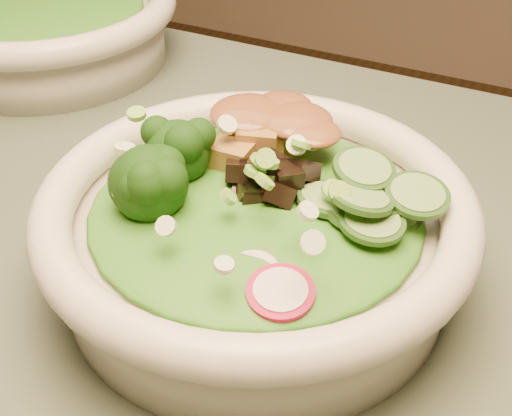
% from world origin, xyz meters
% --- Properties ---
extents(dining_table, '(1.20, 0.80, 0.75)m').
position_xyz_m(dining_table, '(0.00, 0.00, 0.64)').
color(dining_table, black).
rests_on(dining_table, ground).
extents(salad_bowl, '(0.30, 0.30, 0.08)m').
position_xyz_m(salad_bowl, '(0.12, 0.03, 0.79)').
color(salad_bowl, silver).
rests_on(salad_bowl, dining_table).
extents(side_bowl, '(0.29, 0.29, 0.08)m').
position_xyz_m(side_bowl, '(-0.25, 0.26, 0.79)').
color(side_bowl, silver).
rests_on(side_bowl, dining_table).
extents(lettuce_bed, '(0.22, 0.22, 0.03)m').
position_xyz_m(lettuce_bed, '(0.12, 0.03, 0.82)').
color(lettuce_bed, '#196415').
rests_on(lettuce_bed, salad_bowl).
extents(side_lettuce, '(0.19, 0.19, 0.02)m').
position_xyz_m(side_lettuce, '(-0.25, 0.26, 0.81)').
color(side_lettuce, '#196415').
rests_on(side_lettuce, side_bowl).
extents(broccoli_florets, '(0.10, 0.10, 0.05)m').
position_xyz_m(broccoli_florets, '(0.06, 0.01, 0.83)').
color(broccoli_florets, black).
rests_on(broccoli_florets, salad_bowl).
extents(radish_slices, '(0.13, 0.07, 0.02)m').
position_xyz_m(radish_slices, '(0.15, -0.03, 0.82)').
color(radish_slices, maroon).
rests_on(radish_slices, salad_bowl).
extents(cucumber_slices, '(0.09, 0.09, 0.04)m').
position_xyz_m(cucumber_slices, '(0.19, 0.06, 0.83)').
color(cucumber_slices, '#83B765').
rests_on(cucumber_slices, salad_bowl).
extents(mushroom_heap, '(0.09, 0.09, 0.04)m').
position_xyz_m(mushroom_heap, '(0.11, 0.05, 0.83)').
color(mushroom_heap, black).
rests_on(mushroom_heap, salad_bowl).
extents(tofu_cubes, '(0.11, 0.09, 0.04)m').
position_xyz_m(tofu_cubes, '(0.10, 0.10, 0.83)').
color(tofu_cubes, '#A37C36').
rests_on(tofu_cubes, salad_bowl).
extents(peanut_sauce, '(0.08, 0.06, 0.02)m').
position_xyz_m(peanut_sauce, '(0.10, 0.10, 0.84)').
color(peanut_sauce, brown).
rests_on(peanut_sauce, tofu_cubes).
extents(scallion_garnish, '(0.21, 0.21, 0.03)m').
position_xyz_m(scallion_garnish, '(0.12, 0.03, 0.84)').
color(scallion_garnish, '#7ABB42').
rests_on(scallion_garnish, salad_bowl).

